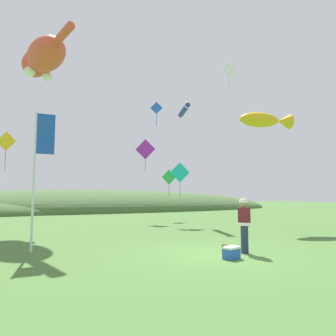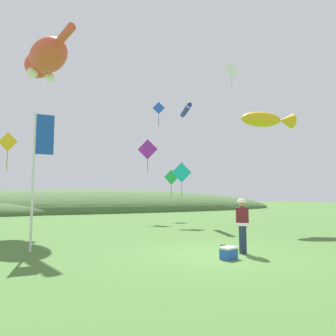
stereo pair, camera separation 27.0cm
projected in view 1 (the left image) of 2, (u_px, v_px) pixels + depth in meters
The scene contains 15 objects.
ground_plane at pixel (218, 254), 9.51m from camera, with size 120.00×120.00×0.00m, color #477033.
distant_hill_ridge at pixel (73, 211), 34.72m from camera, with size 51.78×15.92×5.01m.
festival_attendant at pixel (244, 224), 9.77m from camera, with size 0.49×0.46×1.77m.
kite_spool at pixel (225, 248), 10.13m from camera, with size 0.13×0.22×0.22m.
picnic_cooler at pixel (231, 253), 8.86m from camera, with size 0.57×0.47×0.36m.
festival_banner_pole at pixel (39, 159), 10.20m from camera, with size 0.66×0.08×4.74m.
kite_giant_cat at pixel (43, 58), 17.67m from camera, with size 2.84×6.54×2.04m.
kite_fish_windsock at pixel (265, 120), 17.56m from camera, with size 3.37×1.41×1.01m.
kite_tube_streamer at pixel (184, 110), 20.47m from camera, with size 1.02×2.52×0.44m.
kite_diamond_green at pixel (169, 177), 22.25m from camera, with size 1.15×0.05×2.05m.
kite_diamond_teal at pixel (180, 173), 18.46m from camera, with size 1.25×0.17×2.16m.
kite_diamond_white at pixel (229, 70), 21.06m from camera, with size 1.29×0.12×2.19m.
kite_diamond_violet at pixel (145, 149), 21.73m from camera, with size 1.27×0.81×2.39m.
kite_diamond_blue at pixel (156, 108), 22.26m from camera, with size 0.83×0.44×1.83m.
kite_diamond_gold at pixel (6, 142), 13.29m from camera, with size 0.82×0.37×1.79m.
Camera 1 is at (-5.29, -8.30, 1.90)m, focal length 32.00 mm.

